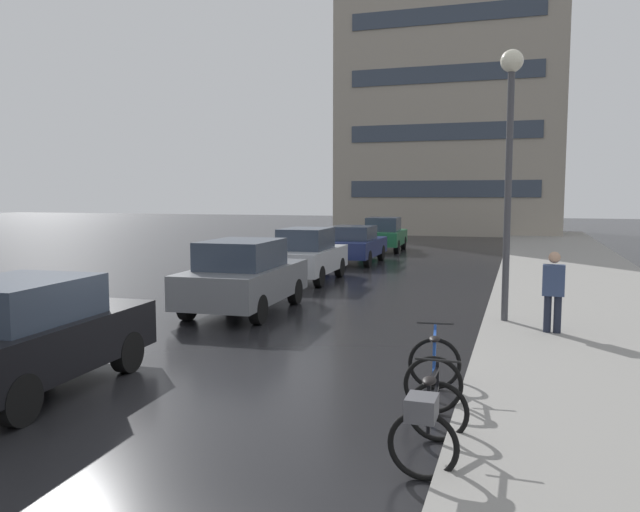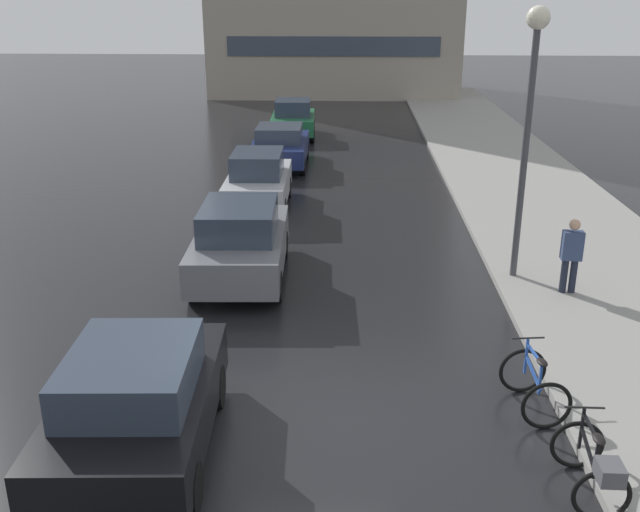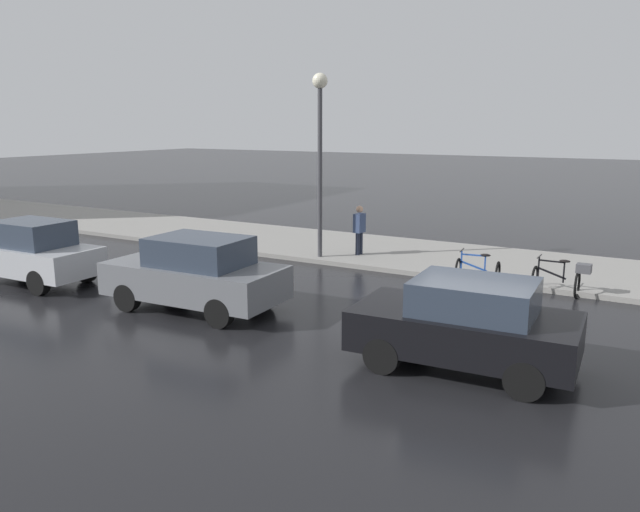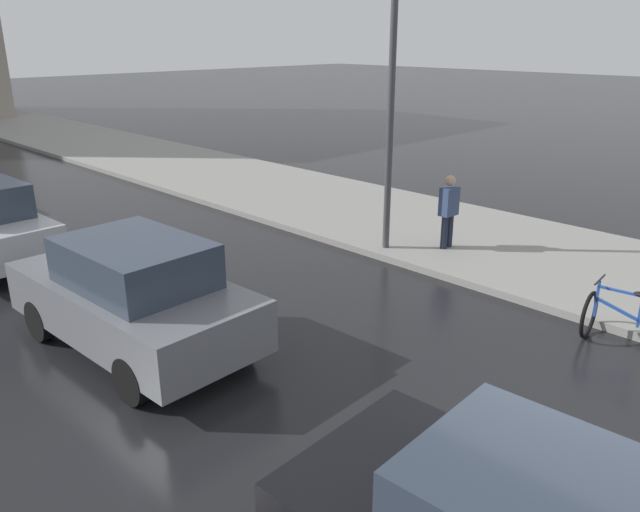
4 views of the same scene
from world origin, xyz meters
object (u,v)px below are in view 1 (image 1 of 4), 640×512
object	(u,v)px
car_silver	(307,255)
car_navy	(354,244)
bicycle_nearest	(429,420)
car_black	(24,334)
pedestrian	(553,290)
bicycle_second	(434,371)
car_green	(384,234)
streetlamp	(510,135)
car_grey	(244,276)

from	to	relation	value
car_silver	car_navy	bearing A→B (deg)	89.28
car_navy	bicycle_nearest	bearing A→B (deg)	-72.79
car_silver	bicycle_nearest	bearing A→B (deg)	-65.70
car_black	pedestrian	world-z (taller)	pedestrian
bicycle_second	car_navy	bearing A→B (deg)	108.55
bicycle_nearest	pedestrian	xyz separation A→B (m)	(1.45, 6.31, 0.47)
car_green	streetlamp	world-z (taller)	streetlamp
car_navy	car_silver	bearing A→B (deg)	-90.72
car_green	pedestrian	xyz separation A→B (m)	(7.04, -17.46, 0.15)
car_navy	car_black	bearing A→B (deg)	-90.46
bicycle_second	car_navy	distance (m)	16.91
bicycle_second	car_green	xyz separation A→B (m)	(-5.37, 21.72, 0.40)
car_black	car_green	distance (m)	23.09
streetlamp	car_black	bearing A→B (deg)	-133.87
car_grey	streetlamp	world-z (taller)	streetlamp
car_black	streetlamp	xyz separation A→B (m)	(6.29, 6.54, 3.16)
car_navy	car_green	world-z (taller)	car_green
bicycle_nearest	car_navy	bearing A→B (deg)	107.21
car_navy	car_green	distance (m)	5.69
car_green	bicycle_nearest	bearing A→B (deg)	-76.76
car_black	car_grey	distance (m)	6.43
bicycle_second	streetlamp	bearing A→B (deg)	81.53
bicycle_second	streetlamp	world-z (taller)	streetlamp
bicycle_nearest	car_navy	distance (m)	18.93
car_silver	car_navy	xyz separation A→B (m)	(0.07, 5.52, -0.07)
bicycle_second	car_green	world-z (taller)	car_green
car_black	car_navy	bearing A→B (deg)	89.54
bicycle_nearest	streetlamp	size ratio (longest dim) A/B	0.24
bicycle_nearest	car_black	xyz separation A→B (m)	(-5.74, 0.68, 0.33)
car_silver	car_green	world-z (taller)	car_silver
streetlamp	car_navy	bearing A→B (deg)	119.54
car_grey	car_silver	size ratio (longest dim) A/B	1.05
bicycle_nearest	car_black	bearing A→B (deg)	173.21
pedestrian	bicycle_second	bearing A→B (deg)	-111.37
bicycle_second	car_silver	bearing A→B (deg)	117.40
car_green	pedestrian	world-z (taller)	pedestrian
bicycle_second	car_green	size ratio (longest dim) A/B	0.29
car_silver	car_black	bearing A→B (deg)	-90.34
car_black	car_green	xyz separation A→B (m)	(0.15, 23.09, -0.01)
car_silver	streetlamp	bearing A→B (deg)	-40.61
bicycle_nearest	streetlamp	distance (m)	8.04
car_navy	car_grey	bearing A→B (deg)	-88.71
car_silver	pedestrian	xyz separation A→B (m)	(7.11, -6.25, 0.12)
car_grey	pedestrian	xyz separation A→B (m)	(6.80, -0.79, 0.10)
bicycle_second	car_black	xyz separation A→B (m)	(-5.52, -1.37, 0.41)
car_silver	car_green	distance (m)	11.21
bicycle_nearest	car_silver	distance (m)	13.78
car_grey	pedestrian	bearing A→B (deg)	-6.61
bicycle_second	pedestrian	world-z (taller)	pedestrian
car_navy	streetlamp	size ratio (longest dim) A/B	0.75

